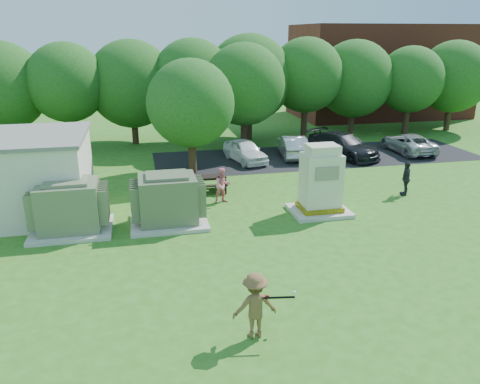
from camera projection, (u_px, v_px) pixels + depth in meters
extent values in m
plane|color=#2D6619|center=(266.00, 269.00, 15.13)|extent=(120.00, 120.00, 0.00)
cube|color=maroon|center=(379.00, 71.00, 42.47)|extent=(15.00, 8.00, 8.00)
cube|color=#232326|center=(317.00, 156.00, 29.04)|extent=(20.00, 6.00, 0.01)
cube|color=beige|center=(72.00, 230.00, 17.96)|extent=(3.00, 2.40, 0.15)
cube|color=#637050|center=(69.00, 206.00, 17.65)|extent=(2.20, 1.80, 1.80)
cube|color=#637050|center=(66.00, 182.00, 17.34)|extent=(1.60, 1.30, 0.12)
cube|color=#637050|center=(33.00, 208.00, 17.38)|extent=(0.32, 1.50, 1.35)
cube|color=#637050|center=(104.00, 203.00, 17.90)|extent=(0.32, 1.50, 1.35)
cube|color=beige|center=(169.00, 222.00, 18.71)|extent=(3.00, 2.40, 0.15)
cube|color=#596446|center=(168.00, 199.00, 18.39)|extent=(2.20, 1.80, 1.80)
cube|color=#596446|center=(167.00, 176.00, 18.09)|extent=(1.60, 1.30, 0.12)
cube|color=#596446|center=(135.00, 201.00, 18.13)|extent=(0.32, 1.50, 1.35)
cube|color=#596446|center=(200.00, 196.00, 18.64)|extent=(0.32, 1.50, 1.35)
cube|color=beige|center=(319.00, 211.00, 19.86)|extent=(2.42, 1.98, 0.16)
cube|color=yellow|center=(319.00, 207.00, 19.80)|extent=(1.70, 1.37, 0.20)
cube|color=beige|center=(321.00, 180.00, 19.41)|extent=(1.54, 1.21, 2.20)
cube|color=beige|center=(323.00, 149.00, 19.00)|extent=(1.26, 0.99, 0.38)
cube|color=gray|center=(327.00, 174.00, 18.68)|extent=(0.99, 0.04, 0.55)
cube|color=black|center=(207.00, 177.00, 22.34)|extent=(1.78, 0.69, 0.06)
cube|color=black|center=(206.00, 179.00, 22.94)|extent=(1.78, 0.25, 0.05)
cube|color=black|center=(209.00, 186.00, 21.93)|extent=(1.78, 0.25, 0.05)
cube|color=black|center=(192.00, 185.00, 22.30)|extent=(0.08, 1.33, 0.73)
cube|color=black|center=(223.00, 183.00, 22.61)|extent=(0.08, 1.33, 0.73)
imported|color=brown|center=(255.00, 306.00, 11.50)|extent=(1.13, 0.66, 1.73)
imported|color=pink|center=(223.00, 186.00, 20.80)|extent=(0.90, 0.77, 1.61)
imported|color=#242429|center=(406.00, 178.00, 21.83)|extent=(0.72, 1.03, 1.62)
imported|color=white|center=(245.00, 151.00, 27.66)|extent=(2.34, 4.03, 1.29)
imported|color=#A09FA4|center=(293.00, 146.00, 28.72)|extent=(1.97, 4.18, 1.33)
imported|color=black|center=(343.00, 145.00, 28.72)|extent=(3.80, 5.38, 1.45)
imported|color=#BABABF|center=(408.00, 143.00, 29.81)|extent=(2.07, 4.38, 1.21)
cylinder|color=black|center=(277.00, 298.00, 11.35)|extent=(0.85, 0.19, 0.06)
cylinder|color=maroon|center=(265.00, 296.00, 11.40)|extent=(0.23, 0.10, 0.06)
sphere|color=white|center=(294.00, 292.00, 11.88)|extent=(0.09, 0.09, 0.09)
cylinder|color=#47301E|center=(9.00, 132.00, 30.28)|extent=(0.44, 0.44, 2.40)
sphere|color=#235B1C|center=(1.00, 86.00, 29.35)|extent=(5.60, 5.60, 5.60)
cylinder|color=#47301E|center=(72.00, 128.00, 30.46)|extent=(0.44, 0.44, 2.80)
sphere|color=#235B1C|center=(67.00, 82.00, 29.53)|extent=(5.00, 5.00, 5.00)
cylinder|color=#47301E|center=(135.00, 127.00, 32.09)|extent=(0.44, 0.44, 2.30)
sphere|color=#235B1C|center=(132.00, 84.00, 31.17)|extent=(5.80, 5.80, 5.80)
cylinder|color=#47301E|center=(194.00, 124.00, 32.00)|extent=(0.44, 0.44, 2.70)
sphere|color=#235B1C|center=(193.00, 80.00, 31.05)|extent=(5.40, 5.40, 5.40)
cylinder|color=#47301E|center=(249.00, 122.00, 33.40)|extent=(0.44, 0.44, 2.50)
sphere|color=#235B1C|center=(249.00, 78.00, 32.42)|extent=(6.00, 6.00, 6.00)
cylinder|color=#47301E|center=(304.00, 118.00, 33.77)|extent=(0.44, 0.44, 2.90)
sphere|color=#235B1C|center=(306.00, 75.00, 32.81)|extent=(5.20, 5.20, 5.20)
cylinder|color=#47301E|center=(352.00, 118.00, 35.22)|extent=(0.44, 0.44, 2.40)
sphere|color=#235B1C|center=(355.00, 79.00, 34.29)|extent=(5.60, 5.60, 5.60)
cylinder|color=#47301E|center=(406.00, 117.00, 35.16)|extent=(0.44, 0.44, 2.60)
sphere|color=#235B1C|center=(410.00, 79.00, 34.28)|extent=(4.80, 4.80, 4.80)
cylinder|color=#47301E|center=(448.00, 114.00, 36.54)|extent=(0.44, 0.44, 2.50)
sphere|color=#235B1C|center=(454.00, 77.00, 35.62)|extent=(5.40, 5.40, 5.40)
cylinder|color=#47301E|center=(192.00, 151.00, 25.19)|extent=(0.44, 0.44, 2.40)
sphere|color=#235B1C|center=(191.00, 103.00, 24.36)|extent=(4.60, 4.60, 4.60)
cylinder|color=#47301E|center=(244.00, 129.00, 30.59)|extent=(0.44, 0.44, 2.60)
sphere|color=#235B1C|center=(244.00, 85.00, 29.67)|extent=(5.20, 5.20, 5.20)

